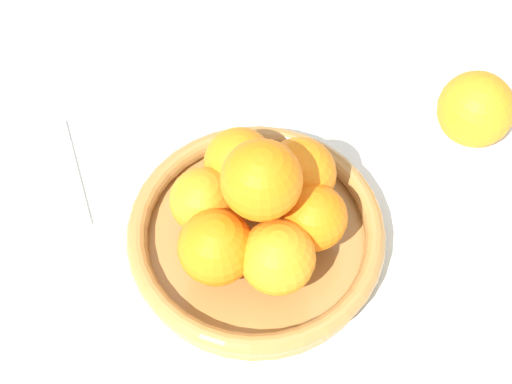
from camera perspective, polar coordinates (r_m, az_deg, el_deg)
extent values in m
plane|color=silver|center=(0.87, 0.00, -3.62)|extent=(4.00, 4.00, 0.00)
cylinder|color=#A57238|center=(0.86, 0.00, -3.34)|extent=(0.25, 0.25, 0.02)
torus|color=#A57238|center=(0.84, 0.00, -2.72)|extent=(0.26, 0.26, 0.02)
sphere|color=orange|center=(0.81, -3.57, -0.57)|extent=(0.06, 0.06, 0.06)
sphere|color=orange|center=(0.78, -2.67, -3.71)|extent=(0.07, 0.07, 0.07)
sphere|color=orange|center=(0.78, 1.44, -4.38)|extent=(0.07, 0.07, 0.07)
sphere|color=orange|center=(0.80, 3.85, -1.71)|extent=(0.06, 0.06, 0.06)
sphere|color=orange|center=(0.83, 2.70, 1.43)|extent=(0.07, 0.07, 0.07)
sphere|color=orange|center=(0.83, -1.13, 1.98)|extent=(0.07, 0.07, 0.07)
sphere|color=orange|center=(0.75, 0.32, 0.78)|extent=(0.07, 0.07, 0.07)
sphere|color=orange|center=(0.94, 14.44, 5.37)|extent=(0.08, 0.08, 0.08)
cube|color=white|center=(0.93, -15.91, 0.33)|extent=(0.18, 0.18, 0.01)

